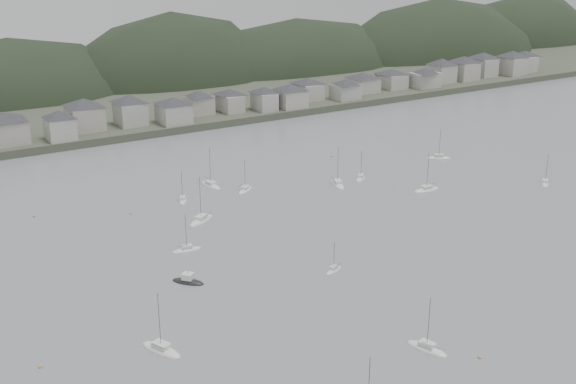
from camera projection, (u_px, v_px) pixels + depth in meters
ground at (490, 328)px, 139.30m from camera, size 900.00×900.00×0.00m
far_shore_land at (68, 83)px, 374.83m from camera, size 900.00×250.00×3.00m
forested_ridge at (94, 115)px, 361.02m from camera, size 851.55×103.94×102.57m
waterfront_town at (255, 96)px, 308.35m from camera, size 451.48×28.46×12.92m
sailboat_lead at (183, 200)px, 207.86m from camera, size 5.14×7.45×9.82m
moored_fleet at (253, 242)px, 178.96m from camera, size 257.91×158.13×13.51m
motor_launch_far at (188, 281)px, 158.01m from camera, size 6.98×7.66×3.83m
mooring_buoys at (271, 248)px, 175.64m from camera, size 122.98×123.48×0.70m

